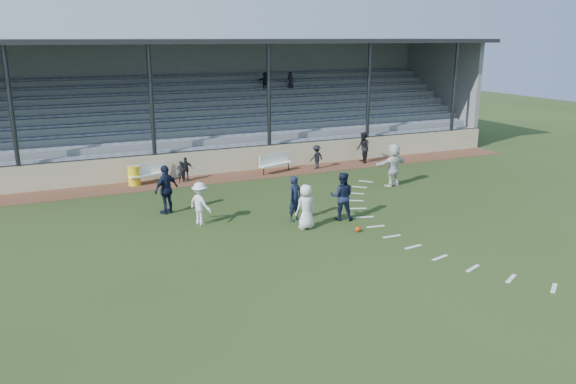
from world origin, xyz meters
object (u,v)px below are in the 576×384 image
object	(u,v)px
trash_bin	(134,176)
football	(358,229)
bench_left	(149,171)
player_white_lead	(306,207)
bench_right	(275,161)
official	(363,148)
player_navy_lead	(295,199)

from	to	relation	value
trash_bin	football	bearing A→B (deg)	-57.89
bench_left	player_white_lead	distance (m)	9.77
trash_bin	football	size ratio (longest dim) A/B	4.43
bench_right	trash_bin	xyz separation A→B (m)	(-7.04, 0.27, -0.12)
bench_left	player_white_lead	bearing A→B (deg)	-82.74
bench_left	player_white_lead	xyz separation A→B (m)	(3.96, -8.93, 0.24)
football	player_white_lead	world-z (taller)	player_white_lead
bench_left	official	size ratio (longest dim) A/B	1.21
player_navy_lead	bench_left	bearing A→B (deg)	93.58
bench_right	player_white_lead	bearing A→B (deg)	-124.45
trash_bin	official	bearing A→B (deg)	-0.89
bench_left	player_navy_lead	distance (m)	8.91
bench_left	football	world-z (taller)	bench_left
bench_right	trash_bin	bearing A→B (deg)	158.92
player_white_lead	trash_bin	bearing A→B (deg)	-70.52
player_navy_lead	official	size ratio (longest dim) A/B	1.03
bench_left	bench_right	distance (m)	6.34
bench_right	trash_bin	size ratio (longest dim) A/B	2.27
official	trash_bin	bearing A→B (deg)	-77.82
bench_left	player_white_lead	world-z (taller)	player_white_lead
official	player_navy_lead	bearing A→B (deg)	-31.89
bench_right	football	bearing A→B (deg)	-113.88
player_white_lead	official	distance (m)	11.48
player_navy_lead	official	distance (m)	10.77
football	player_white_lead	xyz separation A→B (m)	(-1.53, 1.10, 0.72)
trash_bin	official	distance (m)	12.30
trash_bin	official	size ratio (longest dim) A/B	0.53
bench_left	player_navy_lead	xyz separation A→B (m)	(3.97, -7.97, 0.28)
bench_left	player_navy_lead	world-z (taller)	player_navy_lead
bench_right	player_navy_lead	size ratio (longest dim) A/B	1.17
football	official	world-z (taller)	official
trash_bin	official	xyz separation A→B (m)	(12.29, -0.19, 0.40)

